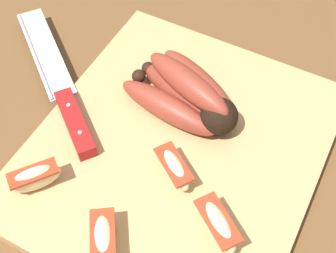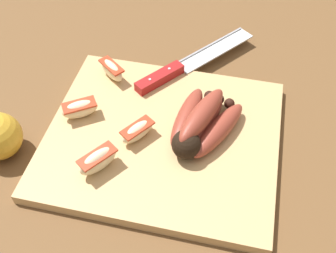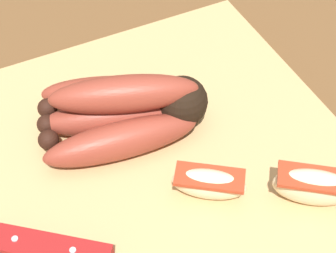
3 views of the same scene
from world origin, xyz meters
name	(u,v)px [view 3 (image 3 of 3)]	position (x,y,z in m)	size (l,w,h in m)	color
ground_plane	(169,177)	(0.00, 0.00, 0.00)	(6.00, 6.00, 0.00)	brown
cutting_board	(168,177)	(-0.01, 0.00, 0.01)	(0.38, 0.33, 0.02)	tan
banana_bunch	(126,110)	(0.05, 0.02, 0.04)	(0.12, 0.16, 0.06)	black
apple_wedge_near	(314,187)	(-0.08, -0.09, 0.04)	(0.06, 0.07, 0.04)	beige
apple_wedge_middle	(209,183)	(-0.04, -0.02, 0.04)	(0.05, 0.06, 0.03)	beige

